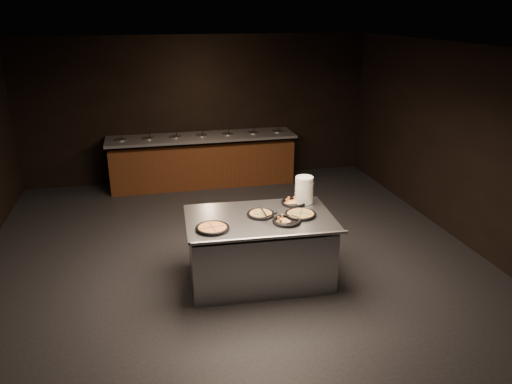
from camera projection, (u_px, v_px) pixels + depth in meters
room at (235, 167)px, 6.41m from camera, size 7.02×8.02×2.92m
salad_bar at (203, 163)px, 10.01m from camera, size 3.70×0.83×1.18m
serving_counter at (259, 250)px, 6.45m from camera, size 1.91×1.28×0.89m
plate_stack at (304, 190)px, 6.68m from camera, size 0.24×0.24×0.37m
pan_veggie_whole at (212, 228)px, 5.93m from camera, size 0.41×0.41×0.04m
pan_cheese_whole at (261, 214)px, 6.33m from camera, size 0.35×0.35×0.04m
pan_cheese_slices_a at (294, 202)px, 6.71m from camera, size 0.35×0.35×0.04m
pan_cheese_slices_b at (287, 221)px, 6.13m from camera, size 0.36×0.36×0.04m
pan_veggie_slices at (300, 214)px, 6.33m from camera, size 0.40×0.40×0.04m
server_left at (261, 212)px, 6.24m from camera, size 0.19×0.29×0.16m
server_right at (274, 218)px, 6.07m from camera, size 0.28×0.23×0.16m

